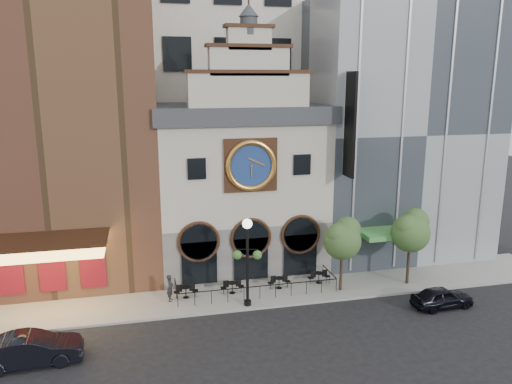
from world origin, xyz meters
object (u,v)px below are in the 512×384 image
Objects in this scene: car_right at (442,297)px; car_left at (31,350)px; bistro_3 at (319,277)px; pedestrian at (170,288)px; lamppost at (247,253)px; tree_right at (411,230)px; bistro_1 at (232,287)px; bistro_2 at (279,282)px; tree_left at (343,238)px; bistro_0 at (186,291)px.

car_left is at bearing 89.63° from car_right.
bistro_3 is at bearing 48.77° from car_right.
pedestrian is 0.31× the size of lamppost.
car_right is at bearing -85.00° from tree_right.
bistro_3 is at bearing 2.81° from bistro_1.
car_right is at bearing -20.60° from bistro_1.
bistro_2 is 15.82m from car_left.
bistro_2 is 0.89× the size of pedestrian.
bistro_1 is 8.07m from tree_left.
bistro_3 is at bearing -76.51° from pedestrian.
pedestrian is at bearing -177.06° from bistro_3.
tree_left reaches higher than pedestrian.
bistro_2 is 2.98m from bistro_3.
car_left reaches higher than bistro_0.
lamppost reaches higher than car_left.
car_right reaches higher than bistro_2.
car_left reaches higher than bistro_2.
tree_left reaches higher than bistro_1.
tree_left reaches higher than bistro_2.
car_left is at bearing -160.83° from bistro_3.
tree_left reaches higher than car_right.
bistro_0 is 5.20m from lamppost.
bistro_1 is 3.69m from lamppost.
bistro_0 is 9.33m from bistro_3.
bistro_2 is 1.00× the size of bistro_3.
car_left is 0.94× the size of tree_right.
lamppost is 1.07× the size of tree_right.
pedestrian is (-7.37, -0.29, 0.43)m from bistro_2.
bistro_0 is at bearing 173.98° from tree_left.
car_right is at bearing -34.36° from tree_left.
lamppost reaches higher than pedestrian.
pedestrian is (-1.01, -0.22, 0.43)m from bistro_0.
bistro_1 is 0.28× the size of lamppost.
bistro_1 is at bearing 171.40° from tree_left.
pedestrian reaches higher than bistro_2.
bistro_3 is 18.68m from car_left.
bistro_0 is at bearing -58.77° from car_left.
pedestrian is at bearing -177.73° from bistro_2.
lamppost reaches higher than bistro_2.
bistro_2 is 9.75m from tree_right.
bistro_0 is 0.89× the size of pedestrian.
bistro_0 is 0.32× the size of car_left.
pedestrian reaches higher than bistro_3.
tree_right is at bearing -4.97° from bistro_1.
pedestrian is at bearing -56.26° from car_left.
car_left is 19.54m from tree_left.
car_left is (-17.64, -6.13, 0.21)m from bistro_3.
tree_right is at bearing -82.40° from pedestrian.
tree_right reaches higher than pedestrian.
bistro_2 is 10.54m from car_right.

